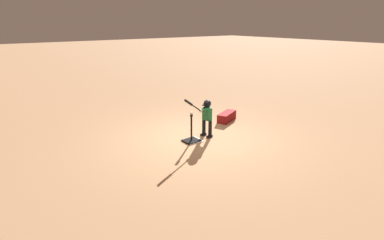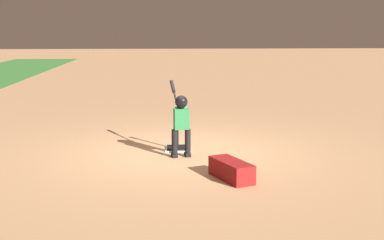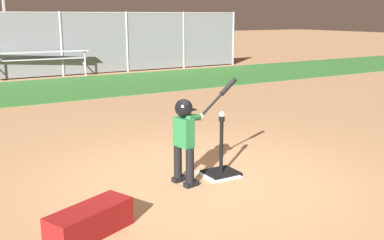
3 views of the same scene
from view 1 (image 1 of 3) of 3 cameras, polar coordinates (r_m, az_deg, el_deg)
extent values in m
plane|color=#AD7F56|center=(8.37, 1.28, -3.51)|extent=(90.00, 90.00, 0.00)
cube|color=white|center=(8.20, 0.08, -3.93)|extent=(0.47, 0.47, 0.02)
cube|color=black|center=(8.16, -0.11, -3.96)|extent=(0.42, 0.38, 0.04)
cylinder|color=black|center=(8.03, -0.12, -1.59)|extent=(0.05, 0.05, 0.68)
cylinder|color=black|center=(7.91, -0.12, 0.88)|extent=(0.08, 0.08, 0.05)
cylinder|color=black|center=(8.39, 3.46, -1.75)|extent=(0.12, 0.12, 0.48)
cube|color=black|center=(8.45, 3.35, -3.12)|extent=(0.19, 0.12, 0.06)
cylinder|color=black|center=(8.53, 2.28, -1.38)|extent=(0.12, 0.12, 0.48)
cube|color=black|center=(8.59, 2.17, -2.74)|extent=(0.19, 0.12, 0.06)
cube|color=#236B38|center=(8.32, 2.91, 1.15)|extent=(0.18, 0.27, 0.36)
sphere|color=#DBB293|center=(8.24, 2.94, 3.03)|extent=(0.18, 0.18, 0.18)
sphere|color=black|center=(8.24, 2.94, 3.11)|extent=(0.21, 0.21, 0.21)
cube|color=black|center=(8.18, 2.53, 2.81)|extent=(0.13, 0.18, 0.01)
cylinder|color=#236B38|center=(8.15, 2.53, 1.98)|extent=(0.29, 0.11, 0.10)
cylinder|color=#236B38|center=(8.20, 2.11, 2.09)|extent=(0.29, 0.19, 0.10)
sphere|color=#DBB293|center=(8.09, 1.69, 1.74)|extent=(0.09, 0.09, 0.09)
cylinder|color=black|center=(7.82, 0.29, 2.70)|extent=(0.60, 0.13, 0.43)
cylinder|color=black|center=(7.66, -0.67, 3.34)|extent=(0.29, 0.11, 0.22)
cylinder|color=black|center=(8.10, 1.77, 1.69)|extent=(0.05, 0.05, 0.05)
sphere|color=white|center=(7.90, -0.12, 1.31)|extent=(0.07, 0.07, 0.07)
cube|color=maroon|center=(9.86, 6.62, 0.65)|extent=(0.90, 0.62, 0.28)
camera|label=2|loc=(15.20, 31.43, 12.32)|focal=50.00mm
camera|label=3|loc=(13.14, -1.02, 13.57)|focal=42.00mm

